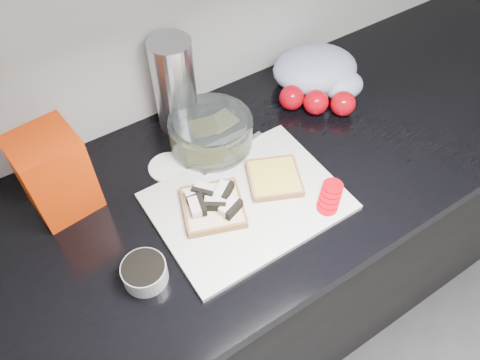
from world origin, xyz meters
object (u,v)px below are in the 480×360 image
(glass_bowl, at_px, (211,134))
(steel_canister, at_px, (175,85))
(bread_bag, at_px, (55,174))
(cutting_board, at_px, (247,202))

(glass_bowl, bearing_deg, steel_canister, 103.15)
(glass_bowl, xyz_separation_m, bread_bag, (-0.35, 0.02, 0.06))
(glass_bowl, distance_m, bread_bag, 0.36)
(bread_bag, xyz_separation_m, steel_canister, (0.33, 0.09, 0.02))
(bread_bag, height_order, steel_canister, steel_canister)
(bread_bag, bearing_deg, cutting_board, -39.50)
(steel_canister, bearing_deg, bread_bag, -164.49)
(glass_bowl, bearing_deg, cutting_board, -97.07)
(cutting_board, bearing_deg, glass_bowl, 82.93)
(cutting_board, xyz_separation_m, glass_bowl, (0.02, 0.19, 0.03))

